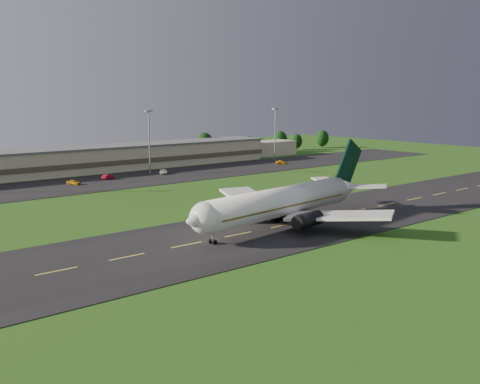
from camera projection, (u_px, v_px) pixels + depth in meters
ground at (322, 218)px, 109.71m from camera, size 360.00×360.00×0.00m
taxiway at (322, 218)px, 109.70m from camera, size 220.00×30.00×0.10m
apron at (149, 177)px, 165.01m from camera, size 260.00×30.00×0.10m
airliner at (283, 202)px, 102.19m from camera, size 51.18×41.86×15.57m
terminal at (131, 157)px, 186.85m from camera, size 145.00×16.00×8.40m
light_mast_centre at (149, 134)px, 172.03m from camera, size 2.40×1.20×20.35m
light_mast_east at (275, 128)px, 205.91m from camera, size 2.40×1.20×20.35m
tree_line at (171, 148)px, 208.25m from camera, size 200.07×8.60×10.41m
service_vehicle_a at (74, 182)px, 151.00m from camera, size 3.53×4.34×1.39m
service_vehicle_b at (108, 177)px, 161.27m from camera, size 4.56×3.33×1.43m
service_vehicle_c at (163, 172)px, 172.54m from camera, size 4.69×5.69×1.44m
service_vehicle_d at (282, 162)px, 198.11m from camera, size 4.52×4.01×1.26m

